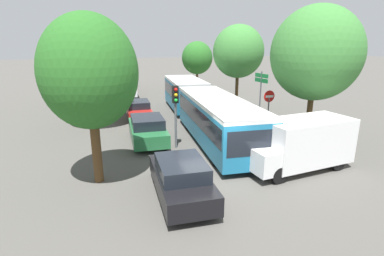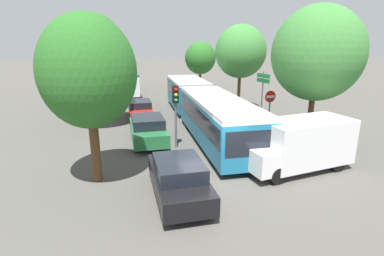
# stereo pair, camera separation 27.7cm
# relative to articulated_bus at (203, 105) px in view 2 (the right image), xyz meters

# --- Properties ---
(ground_plane) EXTENTS (200.00, 200.00, 0.00)m
(ground_plane) POSITION_rel_articulated_bus_xyz_m (-2.19, -8.22, -1.48)
(ground_plane) COLOR #4F4C47
(articulated_bus) EXTENTS (3.83, 17.44, 2.57)m
(articulated_bus) POSITION_rel_articulated_bus_xyz_m (0.00, 0.00, 0.00)
(articulated_bus) COLOR teal
(articulated_bus) RESTS_ON ground
(city_bus_rear) EXTENTS (2.89, 11.40, 2.44)m
(city_bus_rear) POSITION_rel_articulated_bus_xyz_m (-4.11, 16.56, -0.07)
(city_bus_rear) COLOR silver
(city_bus_rear) RESTS_ON ground
(queued_car_black) EXTENTS (1.96, 4.33, 1.48)m
(queued_car_black) POSITION_rel_articulated_bus_xyz_m (-3.87, -9.21, -0.73)
(queued_car_black) COLOR black
(queued_car_black) RESTS_ON ground
(queued_car_green) EXTENTS (2.03, 4.48, 1.53)m
(queued_car_green) POSITION_rel_articulated_bus_xyz_m (-4.10, -2.54, -0.71)
(queued_car_green) COLOR #236638
(queued_car_green) RESTS_ON ground
(queued_car_red) EXTENTS (1.82, 4.01, 1.37)m
(queued_car_red) POSITION_rel_articulated_bus_xyz_m (-3.88, 3.26, -0.79)
(queued_car_red) COLOR #B21E19
(queued_car_red) RESTS_ON ground
(white_van) EXTENTS (5.19, 2.52, 2.31)m
(white_van) POSITION_rel_articulated_bus_xyz_m (1.98, -8.24, -0.24)
(white_van) COLOR white
(white_van) RESTS_ON ground
(traffic_light) EXTENTS (0.32, 0.36, 3.40)m
(traffic_light) POSITION_rel_articulated_bus_xyz_m (-2.75, -3.90, 1.02)
(traffic_light) COLOR #56595E
(traffic_light) RESTS_ON ground
(no_entry_sign) EXTENTS (0.70, 0.08, 2.82)m
(no_entry_sign) POSITION_rel_articulated_bus_xyz_m (3.13, -3.42, 0.39)
(no_entry_sign) COLOR #56595E
(no_entry_sign) RESTS_ON ground
(direction_sign_post) EXTENTS (0.27, 1.39, 3.60)m
(direction_sign_post) POSITION_rel_articulated_bus_xyz_m (4.49, 0.01, 1.07)
(direction_sign_post) COLOR #56595E
(direction_sign_post) RESTS_ON ground
(tree_left_near) EXTENTS (3.68, 3.68, 6.69)m
(tree_left_near) POSITION_rel_articulated_bus_xyz_m (-6.82, -6.93, 3.00)
(tree_left_near) COLOR #51381E
(tree_left_near) RESTS_ON ground
(tree_left_mid) EXTENTS (4.81, 4.81, 7.13)m
(tree_left_mid) POSITION_rel_articulated_bus_xyz_m (-7.12, 1.87, 3.12)
(tree_left_mid) COLOR #51381E
(tree_left_mid) RESTS_ON ground
(tree_left_far) EXTENTS (4.52, 4.52, 8.01)m
(tree_left_far) POSITION_rel_articulated_bus_xyz_m (-6.68, 9.71, 3.70)
(tree_left_far) COLOR #51381E
(tree_left_far) RESTS_ON ground
(tree_right_near) EXTENTS (4.85, 4.85, 7.55)m
(tree_right_near) POSITION_rel_articulated_bus_xyz_m (4.86, -4.96, 3.50)
(tree_right_near) COLOR #51381E
(tree_right_near) RESTS_ON ground
(tree_right_mid) EXTENTS (4.12, 4.12, 6.97)m
(tree_right_mid) POSITION_rel_articulated_bus_xyz_m (4.44, 3.88, 3.35)
(tree_right_mid) COLOR #51381E
(tree_right_mid) RESTS_ON ground
(tree_right_far) EXTENTS (3.54, 3.54, 5.67)m
(tree_right_far) POSITION_rel_articulated_bus_xyz_m (4.34, 14.63, 2.22)
(tree_right_far) COLOR #51381E
(tree_right_far) RESTS_ON ground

